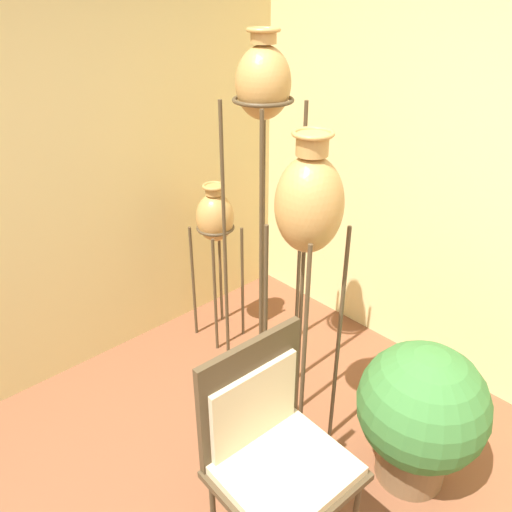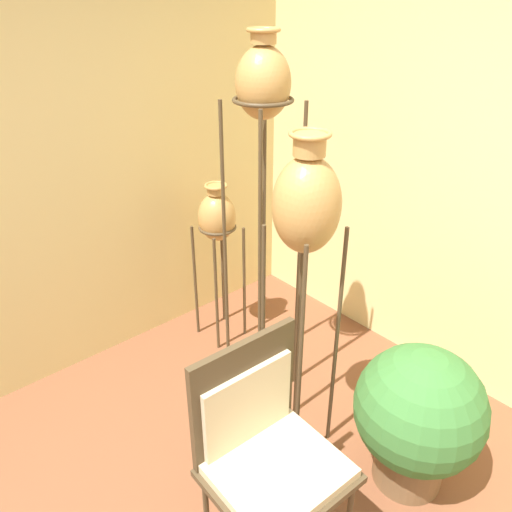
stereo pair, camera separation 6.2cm
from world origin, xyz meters
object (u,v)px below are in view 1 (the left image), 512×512
object	(u,v)px
vase_stand_tall	(263,102)
vase_stand_short	(215,221)
potted_plant	(421,412)
chair	(272,444)
vase_stand_medium	(309,210)

from	to	relation	value
vase_stand_tall	vase_stand_short	bearing A→B (deg)	78.47
potted_plant	vase_stand_tall	bearing A→B (deg)	94.02
chair	potted_plant	size ratio (longest dim) A/B	1.34
vase_stand_short	vase_stand_medium	bearing A→B (deg)	-105.21
chair	vase_stand_medium	bearing A→B (deg)	34.23
vase_stand_tall	chair	distance (m)	1.52
vase_stand_medium	chair	world-z (taller)	vase_stand_medium
potted_plant	vase_stand_medium	bearing A→B (deg)	112.76
vase_stand_tall	vase_stand_medium	xyz separation A→B (m)	(-0.16, -0.46, -0.36)
chair	potted_plant	world-z (taller)	chair
vase_stand_medium	vase_stand_tall	bearing A→B (deg)	70.52
chair	potted_plant	distance (m)	0.81
vase_stand_short	chair	distance (m)	1.58
vase_stand_medium	vase_stand_short	xyz separation A→B (m)	(0.27, 1.01, -0.47)
potted_plant	chair	bearing A→B (deg)	163.04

